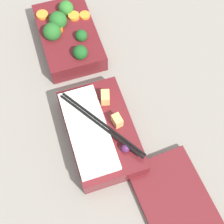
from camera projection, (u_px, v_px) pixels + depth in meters
name	position (u px, v px, depth m)	size (l,w,h in m)	color
ground_plane	(84.00, 84.00, 0.71)	(3.00, 3.00, 0.00)	gray
bento_tray_vegetable	(68.00, 35.00, 0.74)	(0.21, 0.13, 0.08)	maroon
bento_tray_rice	(100.00, 131.00, 0.63)	(0.21, 0.13, 0.07)	maroon
bento_lid	(178.00, 207.00, 0.58)	(0.21, 0.13, 0.01)	maroon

